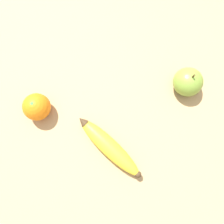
# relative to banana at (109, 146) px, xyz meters

# --- Properties ---
(ground_plane) EXTENTS (3.00, 3.00, 0.00)m
(ground_plane) POSITION_rel_banana_xyz_m (-0.14, -0.02, -0.02)
(ground_plane) COLOR tan
(banana) EXTENTS (0.06, 0.22, 0.04)m
(banana) POSITION_rel_banana_xyz_m (0.00, 0.00, 0.00)
(banana) COLOR yellow
(banana) RESTS_ON ground_plane
(orange) EXTENTS (0.07, 0.07, 0.07)m
(orange) POSITION_rel_banana_xyz_m (0.07, -0.20, 0.01)
(orange) COLOR orange
(orange) RESTS_ON ground_plane
(apple) EXTENTS (0.08, 0.08, 0.08)m
(apple) POSITION_rel_banana_xyz_m (-0.28, 0.01, 0.01)
(apple) COLOR olive
(apple) RESTS_ON ground_plane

